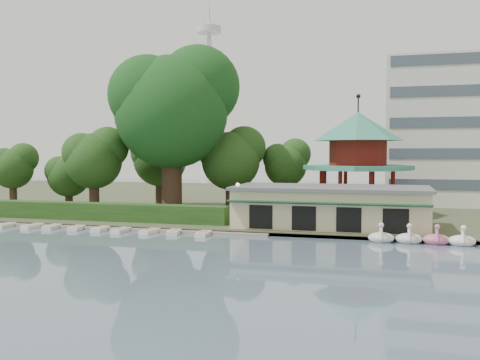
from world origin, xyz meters
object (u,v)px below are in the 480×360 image
at_px(pavilion, 358,153).
at_px(big_tree, 173,104).
at_px(boathouse, 331,206).
at_px(dock, 102,228).

xyz_separation_m(pavilion, big_tree, (-20.82, -3.79, 5.74)).
distance_m(boathouse, pavilion, 11.43).
height_order(pavilion, big_tree, big_tree).
bearing_deg(pavilion, dock, -148.34).
relative_size(dock, big_tree, 1.72).
bearing_deg(big_tree, dock, -106.10).
bearing_deg(big_tree, pavilion, 10.31).
xyz_separation_m(dock, pavilion, (24.00, 14.80, 7.36)).
distance_m(dock, big_tree, 17.41).
xyz_separation_m(dock, boathouse, (22.00, 4.77, 2.25)).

